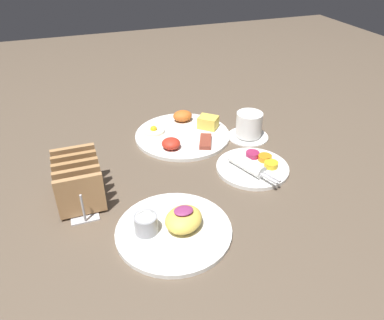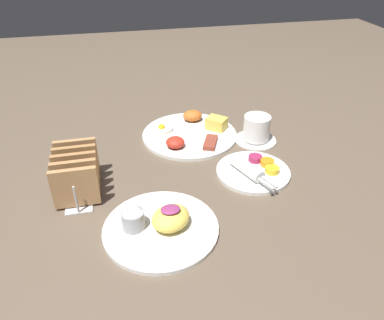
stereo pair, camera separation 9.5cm
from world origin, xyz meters
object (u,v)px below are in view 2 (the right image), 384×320
plate_condiments (253,170)px  plate_foreground (160,225)px  plate_breakfast (191,133)px  coffee_cup (256,130)px  toast_rack (77,173)px

plate_condiments → plate_foreground: size_ratio=0.83×
plate_breakfast → plate_condiments: plate_breakfast is taller
coffee_cup → toast_rack: bearing=-165.2°
toast_rack → coffee_cup: 0.51m
plate_condiments → toast_rack: (-0.43, 0.03, 0.04)m
plate_condiments → toast_rack: toast_rack is taller
plate_foreground → coffee_cup: 0.45m
plate_breakfast → toast_rack: (-0.32, -0.20, 0.04)m
plate_condiments → toast_rack: bearing=176.4°
plate_condiments → coffee_cup: coffee_cup is taller
plate_foreground → toast_rack: size_ratio=1.34×
plate_foreground → coffee_cup: (0.33, 0.31, 0.02)m
plate_breakfast → toast_rack: size_ratio=1.55×
plate_breakfast → plate_foreground: plate_foreground is taller
plate_condiments → toast_rack: 0.43m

